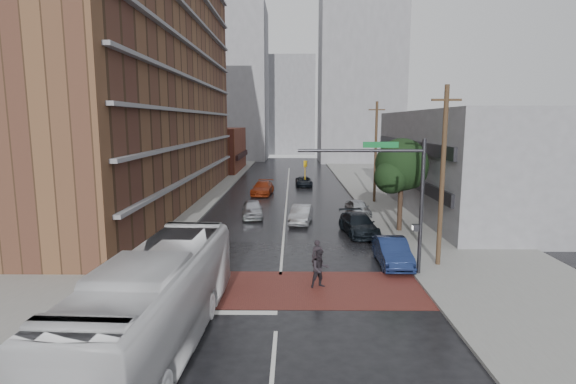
{
  "coord_description": "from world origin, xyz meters",
  "views": [
    {
      "loc": [
        0.66,
        -20.34,
        8.06
      ],
      "look_at": [
        0.33,
        8.66,
        3.5
      ],
      "focal_mm": 28.0,
      "sensor_mm": 36.0,
      "label": 1
    }
  ],
  "objects_px": {
    "car_travel_a": "(252,209)",
    "pedestrian_a": "(317,256)",
    "car_parked_near": "(392,252)",
    "car_parked_far": "(358,208)",
    "car_travel_b": "(301,214)",
    "transit_bus": "(156,301)",
    "car_parked_mid": "(358,224)",
    "pedestrian_b": "(320,269)",
    "suv_travel": "(304,182)",
    "car_travel_c": "(263,188)"
  },
  "relations": [
    {
      "from": "car_travel_a",
      "to": "car_parked_near",
      "type": "distance_m",
      "value": 15.57
    },
    {
      "from": "car_parked_mid",
      "to": "car_parked_far",
      "type": "xyz_separation_m",
      "value": [
        0.91,
        6.57,
        -0.06
      ]
    },
    {
      "from": "car_travel_a",
      "to": "car_parked_far",
      "type": "xyz_separation_m",
      "value": [
        9.09,
        0.93,
        -0.05
      ]
    },
    {
      "from": "pedestrian_b",
      "to": "car_parked_near",
      "type": "height_order",
      "value": "pedestrian_b"
    },
    {
      "from": "transit_bus",
      "to": "suv_travel",
      "type": "relative_size",
      "value": 2.94
    },
    {
      "from": "car_travel_a",
      "to": "car_parked_mid",
      "type": "relative_size",
      "value": 0.84
    },
    {
      "from": "car_travel_a",
      "to": "car_travel_c",
      "type": "relative_size",
      "value": 0.84
    },
    {
      "from": "transit_bus",
      "to": "pedestrian_a",
      "type": "relative_size",
      "value": 7.1
    },
    {
      "from": "pedestrian_b",
      "to": "suv_travel",
      "type": "bearing_deg",
      "value": 71.77
    },
    {
      "from": "transit_bus",
      "to": "car_parked_mid",
      "type": "bearing_deg",
      "value": 62.5
    },
    {
      "from": "transit_bus",
      "to": "car_parked_far",
      "type": "distance_m",
      "value": 25.45
    },
    {
      "from": "car_parked_near",
      "to": "car_parked_mid",
      "type": "relative_size",
      "value": 0.9
    },
    {
      "from": "pedestrian_b",
      "to": "car_travel_b",
      "type": "height_order",
      "value": "pedestrian_b"
    },
    {
      "from": "transit_bus",
      "to": "car_travel_a",
      "type": "relative_size",
      "value": 2.93
    },
    {
      "from": "pedestrian_b",
      "to": "car_parked_mid",
      "type": "xyz_separation_m",
      "value": [
        3.41,
        10.58,
        -0.21
      ]
    },
    {
      "from": "car_parked_near",
      "to": "car_parked_far",
      "type": "xyz_separation_m",
      "value": [
        0.0,
        13.58,
        -0.08
      ]
    },
    {
      "from": "car_travel_b",
      "to": "car_parked_near",
      "type": "height_order",
      "value": "car_parked_near"
    },
    {
      "from": "suv_travel",
      "to": "car_parked_far",
      "type": "bearing_deg",
      "value": -78.72
    },
    {
      "from": "car_parked_far",
      "to": "car_travel_a",
      "type": "bearing_deg",
      "value": 177.72
    },
    {
      "from": "pedestrian_b",
      "to": "car_travel_b",
      "type": "relative_size",
      "value": 0.44
    },
    {
      "from": "car_travel_b",
      "to": "transit_bus",
      "type": "bearing_deg",
      "value": -97.06
    },
    {
      "from": "suv_travel",
      "to": "pedestrian_b",
      "type": "bearing_deg",
      "value": -92.34
    },
    {
      "from": "car_travel_a",
      "to": "pedestrian_a",
      "type": "bearing_deg",
      "value": -77.4
    },
    {
      "from": "pedestrian_b",
      "to": "suv_travel",
      "type": "relative_size",
      "value": 0.44
    },
    {
      "from": "transit_bus",
      "to": "car_parked_near",
      "type": "relative_size",
      "value": 2.75
    },
    {
      "from": "transit_bus",
      "to": "pedestrian_b",
      "type": "bearing_deg",
      "value": 46.69
    },
    {
      "from": "car_travel_a",
      "to": "car_travel_c",
      "type": "distance_m",
      "value": 12.02
    },
    {
      "from": "pedestrian_a",
      "to": "car_travel_b",
      "type": "bearing_deg",
      "value": 93.34
    },
    {
      "from": "car_travel_b",
      "to": "car_parked_far",
      "type": "distance_m",
      "value": 5.85
    },
    {
      "from": "car_travel_a",
      "to": "suv_travel",
      "type": "bearing_deg",
      "value": 69.27
    },
    {
      "from": "car_travel_a",
      "to": "car_travel_b",
      "type": "height_order",
      "value": "car_travel_a"
    },
    {
      "from": "car_travel_c",
      "to": "car_travel_a",
      "type": "bearing_deg",
      "value": -84.58
    },
    {
      "from": "car_travel_b",
      "to": "car_parked_far",
      "type": "bearing_deg",
      "value": 39.95
    },
    {
      "from": "transit_bus",
      "to": "suv_travel",
      "type": "xyz_separation_m",
      "value": [
        6.24,
        40.86,
        -1.16
      ]
    },
    {
      "from": "transit_bus",
      "to": "car_travel_a",
      "type": "distance_m",
      "value": 22.3
    },
    {
      "from": "pedestrian_b",
      "to": "suv_travel",
      "type": "distance_m",
      "value": 34.85
    },
    {
      "from": "transit_bus",
      "to": "car_travel_b",
      "type": "bearing_deg",
      "value": 77.18
    },
    {
      "from": "pedestrian_a",
      "to": "car_parked_near",
      "type": "distance_m",
      "value": 4.52
    },
    {
      "from": "car_parked_mid",
      "to": "pedestrian_a",
      "type": "bearing_deg",
      "value": -119.79
    },
    {
      "from": "car_travel_a",
      "to": "car_parked_near",
      "type": "height_order",
      "value": "car_parked_near"
    },
    {
      "from": "pedestrian_a",
      "to": "pedestrian_b",
      "type": "distance_m",
      "value": 2.23
    },
    {
      "from": "pedestrian_a",
      "to": "car_parked_mid",
      "type": "height_order",
      "value": "pedestrian_a"
    },
    {
      "from": "car_travel_b",
      "to": "car_parked_near",
      "type": "relative_size",
      "value": 0.95
    },
    {
      "from": "car_parked_mid",
      "to": "car_parked_far",
      "type": "distance_m",
      "value": 6.63
    },
    {
      "from": "car_parked_mid",
      "to": "car_parked_far",
      "type": "bearing_deg",
      "value": 74.57
    },
    {
      "from": "pedestrian_b",
      "to": "car_parked_mid",
      "type": "relative_size",
      "value": 0.37
    },
    {
      "from": "suv_travel",
      "to": "car_parked_far",
      "type": "relative_size",
      "value": 1.08
    },
    {
      "from": "suv_travel",
      "to": "car_parked_near",
      "type": "relative_size",
      "value": 0.94
    },
    {
      "from": "car_travel_a",
      "to": "car_parked_near",
      "type": "relative_size",
      "value": 0.94
    },
    {
      "from": "car_parked_far",
      "to": "car_parked_near",
      "type": "bearing_deg",
      "value": -98.11
    }
  ]
}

